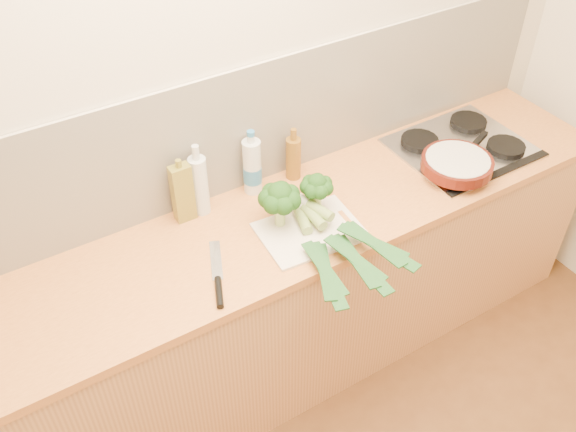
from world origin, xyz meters
name	(u,v)px	position (x,y,z in m)	size (l,w,h in m)	color
room_shell	(229,135)	(0.00, 1.49, 1.17)	(3.50, 3.50, 3.50)	beige
counter	(270,303)	(0.00, 1.20, 0.45)	(3.20, 0.62, 0.90)	tan
gas_hob	(463,147)	(1.02, 1.20, 0.91)	(0.58, 0.50, 0.04)	silver
chopping_board	(310,231)	(0.13, 1.09, 0.91)	(0.39, 0.29, 0.01)	white
broccoli_left	(280,198)	(0.05, 1.18, 1.04)	(0.16, 0.17, 0.20)	#AEC975
broccoli_right	(317,187)	(0.21, 1.18, 1.03)	(0.13, 0.13, 0.18)	#AEC975
leek_front	(309,233)	(0.10, 1.06, 0.93)	(0.23, 0.63, 0.04)	white
leek_mid	(326,229)	(0.15, 1.03, 0.95)	(0.10, 0.64, 0.04)	white
leek_back	(338,221)	(0.21, 1.02, 0.97)	(0.20, 0.60, 0.04)	white
chefs_knife	(218,284)	(-0.31, 1.02, 0.91)	(0.16, 0.33, 0.03)	silver
skillet	(457,163)	(0.86, 1.07, 0.96)	(0.43, 0.30, 0.05)	#4B150C
oil_tin	(183,193)	(-0.25, 1.42, 1.03)	(0.08, 0.05, 0.28)	olive
glass_bottle	(199,185)	(-0.17, 1.43, 1.03)	(0.07, 0.07, 0.32)	silver
amber_bottle	(293,157)	(0.26, 1.43, 1.00)	(0.06, 0.06, 0.24)	brown
water_bottle	(252,168)	(0.07, 1.43, 1.02)	(0.08, 0.08, 0.27)	silver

